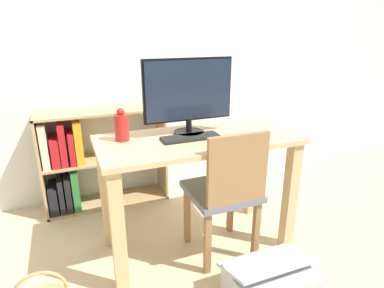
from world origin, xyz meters
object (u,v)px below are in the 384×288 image
at_px(keyboard, 191,137).
at_px(vase, 122,126).
at_px(chair, 226,190).
at_px(bookshelf, 82,162).
at_px(storage_box, 271,284).
at_px(monitor, 189,93).

bearing_deg(keyboard, vase, 162.38).
bearing_deg(chair, bookshelf, 119.63).
height_order(vase, bookshelf, vase).
distance_m(bookshelf, storage_box, 1.63).
height_order(chair, storage_box, chair).
bearing_deg(storage_box, bookshelf, 120.42).
relative_size(monitor, bookshelf, 0.58).
xyz_separation_m(keyboard, bookshelf, (-0.59, 0.80, -0.37)).
height_order(keyboard, bookshelf, bookshelf).
height_order(bookshelf, storage_box, bookshelf).
relative_size(monitor, vase, 2.88).
xyz_separation_m(vase, bookshelf, (-0.22, 0.68, -0.45)).
xyz_separation_m(vase, chair, (0.54, -0.28, -0.37)).
distance_m(monitor, chair, 0.61).
xyz_separation_m(monitor, chair, (0.14, -0.25, -0.54)).
distance_m(vase, bookshelf, 0.85).
bearing_deg(storage_box, monitor, 105.99).
height_order(vase, storage_box, vase).
bearing_deg(bookshelf, storage_box, -59.58).
bearing_deg(bookshelf, vase, -72.33).
relative_size(keyboard, bookshelf, 0.36).
xyz_separation_m(chair, bookshelf, (-0.76, 0.96, -0.07)).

